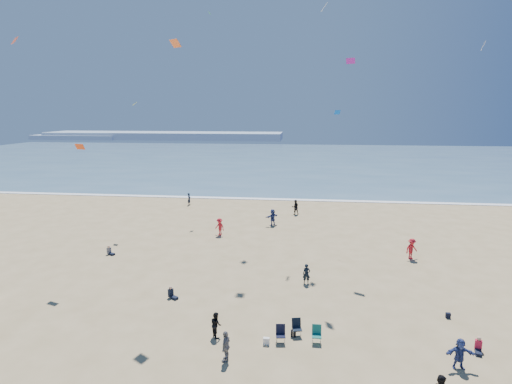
# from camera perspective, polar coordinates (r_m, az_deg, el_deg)

# --- Properties ---
(ocean) EXTENTS (220.00, 100.00, 0.06)m
(ocean) POSITION_cam_1_polar(r_m,az_deg,el_deg) (108.07, 4.24, 4.66)
(ocean) COLOR #476B84
(ocean) RESTS_ON ground
(surf_line) EXTENTS (220.00, 1.20, 0.08)m
(surf_line) POSITION_cam_1_polar(r_m,az_deg,el_deg) (58.78, 2.19, -1.03)
(surf_line) COLOR white
(surf_line) RESTS_ON ground
(headland_far) EXTENTS (110.00, 20.00, 3.20)m
(headland_far) POSITION_cam_1_polar(r_m,az_deg,el_deg) (193.57, -12.98, 7.85)
(headland_far) COLOR #7A8EA8
(headland_far) RESTS_ON ground
(headland_near) EXTENTS (40.00, 14.00, 2.00)m
(headland_near) POSITION_cam_1_polar(r_m,az_deg,el_deg) (205.99, -24.07, 7.19)
(headland_near) COLOR #7A8EA8
(headland_near) RESTS_ON ground
(standing_flyers) EXTENTS (36.31, 42.81, 1.90)m
(standing_flyers) POSITION_cam_1_polar(r_m,az_deg,el_deg) (33.04, 5.18, -9.63)
(standing_flyers) COLOR gray
(standing_flyers) RESTS_ON ground
(seated_group) EXTENTS (27.80, 28.74, 0.84)m
(seated_group) POSITION_cam_1_polar(r_m,az_deg,el_deg) (23.51, -5.15, -20.18)
(seated_group) COLOR silver
(seated_group) RESTS_ON ground
(chair_cluster) EXTENTS (2.63, 1.48, 1.00)m
(chair_cluster) POSITION_cam_1_polar(r_m,az_deg,el_deg) (23.94, 6.04, -19.34)
(chair_cluster) COLOR black
(chair_cluster) RESTS_ON ground
(white_tote) EXTENTS (0.35, 0.20, 0.40)m
(white_tote) POSITION_cam_1_polar(r_m,az_deg,el_deg) (23.67, 1.49, -20.52)
(white_tote) COLOR white
(white_tote) RESTS_ON ground
(black_backpack) EXTENTS (0.30, 0.22, 0.38)m
(black_backpack) POSITION_cam_1_polar(r_m,az_deg,el_deg) (24.43, 5.36, -19.49)
(black_backpack) COLOR black
(black_backpack) RESTS_ON ground
(navy_bag) EXTENTS (0.28, 0.18, 0.34)m
(navy_bag) POSITION_cam_1_polar(r_m,az_deg,el_deg) (28.83, 25.75, -15.60)
(navy_bag) COLOR black
(navy_bag) RESTS_ON ground
(kites_aloft) EXTENTS (41.04, 44.72, 23.61)m
(kites_aloft) POSITION_cam_1_polar(r_m,az_deg,el_deg) (26.01, 19.27, 16.41)
(kites_aloft) COLOR #FF552E
(kites_aloft) RESTS_ON ground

